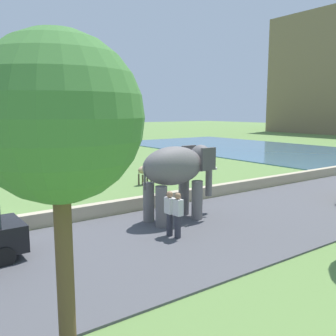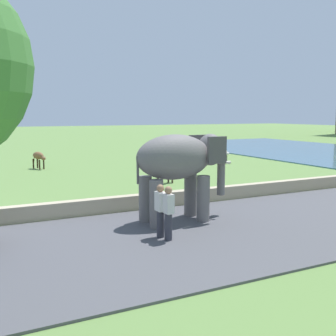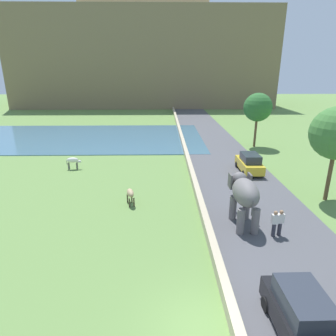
# 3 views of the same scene
# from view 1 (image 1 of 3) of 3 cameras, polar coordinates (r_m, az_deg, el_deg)

# --- Properties ---
(barrier_wall) EXTENTS (0.40, 110.00, 0.60)m
(barrier_wall) POSITION_cam_1_polar(r_m,az_deg,el_deg) (23.88, 18.56, -1.46)
(barrier_wall) COLOR tan
(barrier_wall) RESTS_ON ground
(lake) EXTENTS (36.00, 18.00, 0.08)m
(lake) POSITION_cam_1_polar(r_m,az_deg,el_deg) (44.10, 13.19, 2.91)
(lake) COLOR #426B84
(lake) RESTS_ON ground
(elephant) EXTENTS (1.45, 3.47, 2.99)m
(elephant) POSITION_cam_1_polar(r_m,az_deg,el_deg) (14.57, 1.51, -0.36)
(elephant) COLOR slate
(elephant) RESTS_ON ground
(person_beside_elephant) EXTENTS (0.36, 0.22, 1.63)m
(person_beside_elephant) POSITION_cam_1_polar(r_m,az_deg,el_deg) (12.66, 1.50, -7.16)
(person_beside_elephant) COLOR #33333D
(person_beside_elephant) RESTS_ON ground
(person_trailing) EXTENTS (0.36, 0.22, 1.63)m
(person_trailing) POSITION_cam_1_polar(r_m,az_deg,el_deg) (12.89, 0.25, -6.87)
(person_trailing) COLOR #33333D
(person_trailing) RESTS_ON ground
(cow_brown) EXTENTS (1.41, 0.84, 1.15)m
(cow_brown) POSITION_cam_1_polar(r_m,az_deg,el_deg) (28.47, -22.02, 1.03)
(cow_brown) COLOR brown
(cow_brown) RESTS_ON ground
(cow_white) EXTENTS (1.40, 0.50, 1.15)m
(cow_white) POSITION_cam_1_polar(r_m,az_deg,el_deg) (31.68, 2.48, 2.38)
(cow_white) COLOR silver
(cow_white) RESTS_ON ground
(cow_tan) EXTENTS (0.74, 1.42, 1.15)m
(cow_tan) POSITION_cam_1_polar(r_m,az_deg,el_deg) (22.16, -3.47, -0.37)
(cow_tan) COLOR tan
(cow_tan) RESTS_ON ground
(tree_far) EXTENTS (2.60, 2.60, 5.54)m
(tree_far) POSITION_cam_1_polar(r_m,az_deg,el_deg) (5.84, -16.47, 7.04)
(tree_far) COLOR brown
(tree_far) RESTS_ON ground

